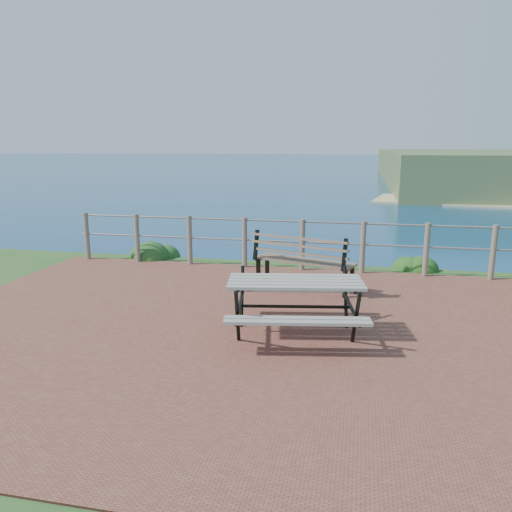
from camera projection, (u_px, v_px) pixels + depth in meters
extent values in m
cube|color=brown|center=(272.00, 332.00, 6.59)|extent=(10.00, 7.00, 0.12)
plane|color=#135976|center=(361.00, 151.00, 197.55)|extent=(1200.00, 1200.00, 0.00)
cylinder|color=#6B5B4C|center=(87.00, 236.00, 10.60)|extent=(0.10, 0.10, 1.00)
cylinder|color=#6B5B4C|center=(137.00, 238.00, 10.37)|extent=(0.10, 0.10, 1.00)
cylinder|color=#6B5B4C|center=(190.00, 240.00, 10.14)|extent=(0.10, 0.10, 1.00)
cylinder|color=#6B5B4C|center=(245.00, 242.00, 9.90)|extent=(0.10, 0.10, 1.00)
cylinder|color=#6B5B4C|center=(302.00, 245.00, 9.67)|extent=(0.10, 0.10, 1.00)
cylinder|color=#6B5B4C|center=(363.00, 247.00, 9.44)|extent=(0.10, 0.10, 1.00)
cylinder|color=#6B5B4C|center=(426.00, 250.00, 9.21)|extent=(0.10, 0.10, 1.00)
cylinder|color=#6B5B4C|center=(493.00, 252.00, 8.98)|extent=(0.10, 0.10, 1.00)
cylinder|color=slate|center=(303.00, 222.00, 9.57)|extent=(9.40, 0.04, 0.04)
cylinder|color=slate|center=(302.00, 242.00, 9.66)|extent=(9.40, 0.04, 0.04)
cube|color=gray|center=(295.00, 282.00, 6.32)|extent=(1.79, 0.98, 0.04)
cube|color=gray|center=(295.00, 303.00, 6.38)|extent=(1.72, 0.53, 0.04)
cube|color=gray|center=(295.00, 303.00, 6.38)|extent=(1.72, 0.53, 0.04)
cylinder|color=black|center=(295.00, 307.00, 6.39)|extent=(1.45, 0.29, 0.04)
cube|color=brown|center=(304.00, 261.00, 8.43)|extent=(1.78, 0.95, 0.04)
cube|color=brown|center=(304.00, 243.00, 8.36)|extent=(1.68, 0.67, 0.39)
cube|color=black|center=(304.00, 274.00, 8.48)|extent=(0.07, 0.08, 0.48)
cube|color=black|center=(304.00, 274.00, 8.48)|extent=(0.07, 0.08, 0.48)
cube|color=black|center=(304.00, 274.00, 8.48)|extent=(0.07, 0.08, 0.48)
cube|color=black|center=(304.00, 274.00, 8.48)|extent=(0.07, 0.08, 0.48)
ellipsoid|color=#1C4C1F|center=(153.00, 257.00, 10.99)|extent=(0.87, 0.87, 0.64)
ellipsoid|color=#1F4515|center=(414.00, 269.00, 9.94)|extent=(0.70, 0.70, 0.41)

